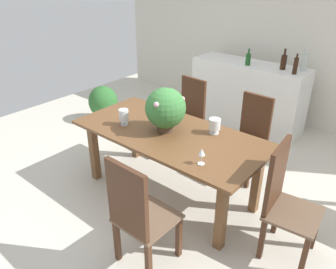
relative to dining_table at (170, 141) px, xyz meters
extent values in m
plane|color=beige|center=(0.00, 0.18, -0.66)|extent=(7.04, 7.04, 0.00)
cube|color=beige|center=(0.00, 2.78, 0.64)|extent=(6.40, 0.10, 2.60)
cube|color=brown|center=(0.00, 0.00, 0.09)|extent=(2.03, 0.97, 0.03)
cube|color=brown|center=(-0.87, -0.34, -0.29)|extent=(0.08, 0.08, 0.74)
cube|color=brown|center=(0.87, -0.34, -0.29)|extent=(0.08, 0.08, 0.74)
cube|color=brown|center=(-0.87, 0.34, -0.29)|extent=(0.08, 0.08, 0.74)
cube|color=brown|center=(0.87, 0.34, -0.29)|extent=(0.08, 0.08, 0.74)
cube|color=#422616|center=(0.65, -0.65, -0.45)|extent=(0.04, 0.04, 0.43)
cube|color=#422616|center=(0.27, -0.64, -0.45)|extent=(0.04, 0.04, 0.43)
cube|color=#422616|center=(0.64, -1.03, -0.45)|extent=(0.04, 0.04, 0.43)
cube|color=#422616|center=(0.27, -1.02, -0.45)|extent=(0.04, 0.04, 0.43)
cube|color=brown|center=(0.46, -0.84, -0.22)|extent=(0.45, 0.46, 0.03)
cube|color=#422616|center=(0.45, -1.04, 0.09)|extent=(0.41, 0.05, 0.60)
cube|color=#422616|center=(1.56, -0.17, -0.45)|extent=(0.05, 0.05, 0.43)
cube|color=#422616|center=(1.52, 0.21, -0.45)|extent=(0.05, 0.05, 0.43)
cube|color=#422616|center=(1.21, -0.21, -0.45)|extent=(0.05, 0.05, 0.43)
cube|color=#422616|center=(1.17, 0.17, -0.45)|extent=(0.05, 0.05, 0.43)
cube|color=brown|center=(1.37, 0.00, -0.22)|extent=(0.47, 0.50, 0.03)
cube|color=#422616|center=(1.17, -0.02, 0.09)|extent=(0.08, 0.42, 0.60)
cube|color=#422616|center=(0.28, 0.67, -0.45)|extent=(0.05, 0.05, 0.43)
cube|color=#422616|center=(0.62, 0.65, -0.45)|extent=(0.05, 0.05, 0.43)
cube|color=#422616|center=(0.30, 1.02, -0.45)|extent=(0.05, 0.05, 0.43)
cube|color=#422616|center=(0.63, 1.01, -0.45)|extent=(0.05, 0.05, 0.43)
cube|color=brown|center=(0.46, 0.84, -0.22)|extent=(0.42, 0.44, 0.03)
cube|color=#422616|center=(0.46, 1.03, 0.06)|extent=(0.38, 0.05, 0.54)
cube|color=#422616|center=(-0.64, 0.68, -0.45)|extent=(0.05, 0.05, 0.43)
cube|color=#422616|center=(-0.30, 0.65, -0.45)|extent=(0.05, 0.05, 0.43)
cube|color=#422616|center=(-0.62, 1.02, -0.45)|extent=(0.05, 0.05, 0.43)
cube|color=#422616|center=(-0.27, 1.00, -0.45)|extent=(0.05, 0.05, 0.43)
cube|color=brown|center=(-0.46, 0.84, -0.22)|extent=(0.45, 0.44, 0.03)
cube|color=#422616|center=(-0.44, 1.02, 0.07)|extent=(0.39, 0.07, 0.55)
cylinder|color=#4C3828|center=(-0.06, 0.00, 0.16)|extent=(0.17, 0.17, 0.10)
sphere|color=#387538|center=(-0.06, 0.00, 0.36)|extent=(0.42, 0.42, 0.42)
sphere|color=#DB9EB2|center=(0.06, 0.13, 0.45)|extent=(0.05, 0.05, 0.05)
sphere|color=#DB9EB2|center=(-0.02, -0.18, 0.46)|extent=(0.05, 0.05, 0.05)
sphere|color=#DB9EB2|center=(-0.12, -0.10, 0.42)|extent=(0.05, 0.05, 0.05)
sphere|color=#DB9EB2|center=(0.07, 0.08, 0.42)|extent=(0.05, 0.05, 0.05)
sphere|color=#DB9EB2|center=(-0.15, -0.09, 0.45)|extent=(0.05, 0.05, 0.05)
sphere|color=#DB9EB2|center=(0.11, 0.05, 0.33)|extent=(0.06, 0.06, 0.06)
cylinder|color=silver|center=(-0.49, -0.18, 0.11)|extent=(0.08, 0.08, 0.01)
cylinder|color=silver|center=(-0.49, -0.18, 0.14)|extent=(0.03, 0.03, 0.03)
cylinder|color=silver|center=(-0.49, -0.18, 0.22)|extent=(0.10, 0.10, 0.13)
cylinder|color=silver|center=(0.36, 0.28, 0.11)|extent=(0.10, 0.10, 0.01)
cylinder|color=silver|center=(0.36, 0.28, 0.14)|extent=(0.03, 0.03, 0.04)
cylinder|color=silver|center=(0.36, 0.28, 0.21)|extent=(0.12, 0.12, 0.11)
cylinder|color=silver|center=(0.60, -0.29, 0.11)|extent=(0.06, 0.06, 0.00)
cylinder|color=silver|center=(0.60, -0.29, 0.15)|extent=(0.01, 0.01, 0.08)
cone|color=silver|center=(0.60, -0.29, 0.23)|extent=(0.06, 0.06, 0.06)
cube|color=silver|center=(-0.24, 2.17, -0.16)|extent=(1.73, 0.55, 1.00)
cylinder|color=black|center=(0.46, 2.06, 0.44)|extent=(0.06, 0.06, 0.22)
cylinder|color=black|center=(0.46, 2.06, 0.58)|extent=(0.02, 0.02, 0.05)
cylinder|color=#B2BFB7|center=(0.49, 2.28, 0.45)|extent=(0.07, 0.07, 0.23)
cylinder|color=#B2BFB7|center=(0.49, 2.28, 0.60)|extent=(0.03, 0.03, 0.07)
cylinder|color=black|center=(0.25, 2.18, 0.43)|extent=(0.08, 0.08, 0.20)
cylinder|color=black|center=(0.25, 2.18, 0.58)|extent=(0.03, 0.03, 0.09)
cylinder|color=#194C1E|center=(-0.23, 2.06, 0.42)|extent=(0.07, 0.07, 0.16)
cylinder|color=#194C1E|center=(-0.23, 2.06, 0.54)|extent=(0.03, 0.03, 0.07)
cylinder|color=brown|center=(-2.08, 0.82, -0.59)|extent=(0.29, 0.29, 0.14)
ellipsoid|color=#2D662D|center=(-2.08, 0.82, -0.33)|extent=(0.47, 0.47, 0.51)
camera|label=1|loc=(1.97, -2.37, 1.67)|focal=35.77mm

